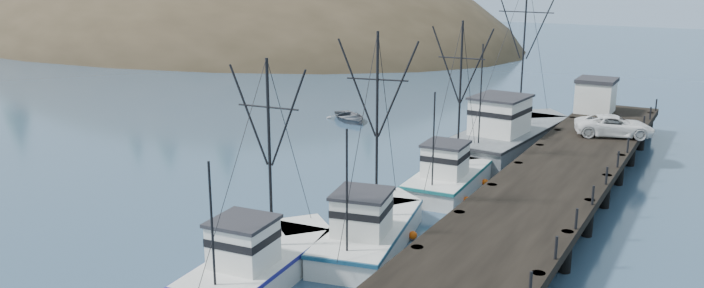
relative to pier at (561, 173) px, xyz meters
name	(u,v)px	position (x,y,z in m)	size (l,w,h in m)	color
ground	(201,246)	(-14.00, -16.00, -1.69)	(400.00, 400.00, 0.00)	navy
pier	(561,173)	(0.00, 0.00, 0.00)	(6.00, 44.00, 2.00)	black
headland	(183,60)	(-88.95, 62.61, -6.24)	(134.80, 78.00, 51.00)	#382D1E
distant_ridge	(688,23)	(-4.00, 154.00, -1.69)	(360.00, 40.00, 26.00)	#9EB2C6
distant_ridge_far	(512,13)	(-54.00, 169.00, -1.69)	(180.00, 25.00, 18.00)	silver
moored_sailboats	(297,60)	(-48.33, 43.62, -1.36)	(23.06, 18.88, 6.35)	silver
trawler_near	(371,230)	(-6.64, -11.64, -0.87)	(5.29, 10.84, 10.98)	silver
trawler_mid	(262,261)	(-9.11, -17.36, -0.87)	(4.15, 10.17, 10.19)	silver
trawler_far	(452,176)	(-6.51, -0.93, -0.87)	(3.82, 10.45, 10.80)	silver
work_vessel	(510,135)	(-6.01, 9.73, -0.46)	(6.14, 16.38, 13.55)	slate
pier_shed	(596,95)	(-1.50, 18.00, 1.73)	(3.00, 3.20, 2.80)	silver
pickup_truck	(614,126)	(1.31, 10.02, 1.06)	(2.48, 5.37, 1.49)	white
motorboat	(349,121)	(-21.92, 12.94, -1.69)	(3.51, 4.91, 1.02)	slate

